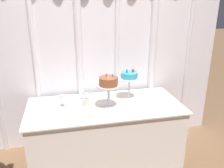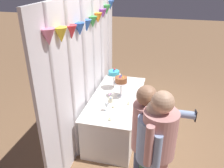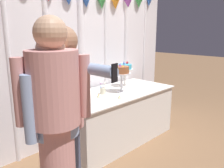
{
  "view_description": "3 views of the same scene",
  "coord_description": "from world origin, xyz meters",
  "px_view_note": "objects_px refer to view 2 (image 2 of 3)",
  "views": [
    {
      "loc": [
        -0.45,
        -2.33,
        1.88
      ],
      "look_at": [
        0.11,
        0.21,
        0.94
      ],
      "focal_mm": 37.76,
      "sensor_mm": 36.0,
      "label": 1
    },
    {
      "loc": [
        -3.41,
        -0.65,
        2.67
      ],
      "look_at": [
        0.08,
        0.2,
        0.92
      ],
      "focal_mm": 36.84,
      "sensor_mm": 36.0,
      "label": 2
    },
    {
      "loc": [
        -2.28,
        -2.05,
        1.57
      ],
      "look_at": [
        -0.03,
        0.15,
        0.83
      ],
      "focal_mm": 37.14,
      "sensor_mm": 36.0,
      "label": 3
    }
  ],
  "objects_px": {
    "cake_table": "(116,114)",
    "cake_display_nearleft": "(121,81)",
    "tealight_near_left": "(113,107)",
    "cake_display_nearright": "(114,75)",
    "guest_man_pink_jacket": "(144,139)",
    "tealight_far_left": "(110,119)",
    "wine_glass": "(106,104)",
    "flower_vase": "(111,99)",
    "guest_girl_blue_dress": "(152,156)",
    "guest_man_dark_suit": "(157,154)",
    "tealight_near_right": "(128,104)"
  },
  "relations": [
    {
      "from": "cake_table",
      "to": "cake_display_nearleft",
      "type": "height_order",
      "value": "cake_display_nearleft"
    },
    {
      "from": "tealight_near_left",
      "to": "cake_display_nearright",
      "type": "bearing_deg",
      "value": 12.17
    },
    {
      "from": "cake_table",
      "to": "guest_man_pink_jacket",
      "type": "height_order",
      "value": "guest_man_pink_jacket"
    },
    {
      "from": "cake_display_nearleft",
      "to": "tealight_far_left",
      "type": "height_order",
      "value": "cake_display_nearleft"
    },
    {
      "from": "cake_table",
      "to": "wine_glass",
      "type": "bearing_deg",
      "value": 173.86
    },
    {
      "from": "cake_display_nearleft",
      "to": "flower_vase",
      "type": "relative_size",
      "value": 2.37
    },
    {
      "from": "guest_girl_blue_dress",
      "to": "guest_man_dark_suit",
      "type": "xyz_separation_m",
      "value": [
        -0.03,
        -0.05,
        0.07
      ]
    },
    {
      "from": "cake_display_nearleft",
      "to": "cake_display_nearright",
      "type": "xyz_separation_m",
      "value": [
        0.29,
        0.19,
        -0.02
      ]
    },
    {
      "from": "cake_display_nearright",
      "to": "flower_vase",
      "type": "distance_m",
      "value": 0.57
    },
    {
      "from": "cake_display_nearright",
      "to": "tealight_near_right",
      "type": "relative_size",
      "value": 7.68
    },
    {
      "from": "wine_glass",
      "to": "tealight_near_right",
      "type": "height_order",
      "value": "wine_glass"
    },
    {
      "from": "cake_display_nearleft",
      "to": "tealight_near_left",
      "type": "height_order",
      "value": "cake_display_nearleft"
    },
    {
      "from": "guest_man_pink_jacket",
      "to": "cake_table",
      "type": "bearing_deg",
      "value": 26.02
    },
    {
      "from": "wine_glass",
      "to": "guest_man_dark_suit",
      "type": "relative_size",
      "value": 0.09
    },
    {
      "from": "tealight_near_left",
      "to": "guest_girl_blue_dress",
      "type": "relative_size",
      "value": 0.03
    },
    {
      "from": "wine_glass",
      "to": "guest_man_pink_jacket",
      "type": "xyz_separation_m",
      "value": [
        -0.77,
        -0.66,
        0.07
      ]
    },
    {
      "from": "tealight_near_right",
      "to": "guest_girl_blue_dress",
      "type": "bearing_deg",
      "value": -158.75
    },
    {
      "from": "cake_table",
      "to": "cake_display_nearright",
      "type": "distance_m",
      "value": 0.72
    },
    {
      "from": "cake_display_nearleft",
      "to": "guest_girl_blue_dress",
      "type": "bearing_deg",
      "value": -155.8
    },
    {
      "from": "cake_display_nearright",
      "to": "tealight_far_left",
      "type": "height_order",
      "value": "cake_display_nearright"
    },
    {
      "from": "cake_table",
      "to": "tealight_near_left",
      "type": "relative_size",
      "value": 39.0
    },
    {
      "from": "tealight_near_right",
      "to": "tealight_near_left",
      "type": "bearing_deg",
      "value": 125.74
    },
    {
      "from": "tealight_far_left",
      "to": "guest_man_dark_suit",
      "type": "xyz_separation_m",
      "value": [
        -0.75,
        -0.72,
        0.17
      ]
    },
    {
      "from": "guest_girl_blue_dress",
      "to": "guest_man_dark_suit",
      "type": "height_order",
      "value": "guest_man_dark_suit"
    },
    {
      "from": "flower_vase",
      "to": "tealight_near_left",
      "type": "xyz_separation_m",
      "value": [
        -0.15,
        -0.07,
        -0.05
      ]
    },
    {
      "from": "cake_display_nearright",
      "to": "tealight_near_left",
      "type": "bearing_deg",
      "value": -167.83
    },
    {
      "from": "guest_man_pink_jacket",
      "to": "tealight_far_left",
      "type": "bearing_deg",
      "value": 45.44
    },
    {
      "from": "tealight_near_left",
      "to": "guest_man_dark_suit",
      "type": "bearing_deg",
      "value": -145.67
    },
    {
      "from": "tealight_near_right",
      "to": "guest_girl_blue_dress",
      "type": "height_order",
      "value": "guest_girl_blue_dress"
    },
    {
      "from": "guest_man_dark_suit",
      "to": "guest_girl_blue_dress",
      "type": "bearing_deg",
      "value": 60.34
    },
    {
      "from": "cake_table",
      "to": "tealight_near_right",
      "type": "distance_m",
      "value": 0.49
    },
    {
      "from": "cake_display_nearright",
      "to": "guest_man_dark_suit",
      "type": "xyz_separation_m",
      "value": [
        -1.77,
        -0.9,
        -0.09
      ]
    },
    {
      "from": "cake_display_nearleft",
      "to": "tealight_near_right",
      "type": "relative_size",
      "value": 8.05
    },
    {
      "from": "tealight_far_left",
      "to": "guest_man_pink_jacket",
      "type": "height_order",
      "value": "guest_man_pink_jacket"
    },
    {
      "from": "flower_vase",
      "to": "guest_man_pink_jacket",
      "type": "distance_m",
      "value": 1.23
    },
    {
      "from": "flower_vase",
      "to": "guest_man_pink_jacket",
      "type": "height_order",
      "value": "guest_man_pink_jacket"
    },
    {
      "from": "wine_glass",
      "to": "guest_girl_blue_dress",
      "type": "bearing_deg",
      "value": -140.69
    },
    {
      "from": "cake_table",
      "to": "flower_vase",
      "type": "relative_size",
      "value": 10.2
    },
    {
      "from": "guest_man_dark_suit",
      "to": "guest_man_pink_jacket",
      "type": "bearing_deg",
      "value": 38.84
    },
    {
      "from": "cake_display_nearleft",
      "to": "flower_vase",
      "type": "xyz_separation_m",
      "value": [
        -0.24,
        0.12,
        -0.23
      ]
    },
    {
      "from": "cake_display_nearright",
      "to": "guest_man_pink_jacket",
      "type": "distance_m",
      "value": 1.73
    },
    {
      "from": "cake_display_nearleft",
      "to": "guest_man_dark_suit",
      "type": "height_order",
      "value": "guest_man_dark_suit"
    },
    {
      "from": "guest_man_dark_suit",
      "to": "tealight_near_right",
      "type": "bearing_deg",
      "value": 22.74
    },
    {
      "from": "tealight_far_left",
      "to": "guest_girl_blue_dress",
      "type": "relative_size",
      "value": 0.03
    },
    {
      "from": "cake_table",
      "to": "flower_vase",
      "type": "xyz_separation_m",
      "value": [
        -0.21,
        0.05,
        0.43
      ]
    },
    {
      "from": "cake_display_nearleft",
      "to": "tealight_far_left",
      "type": "relative_size",
      "value": 8.13
    },
    {
      "from": "cake_table",
      "to": "tealight_near_left",
      "type": "bearing_deg",
      "value": -175.39
    },
    {
      "from": "tealight_far_left",
      "to": "tealight_near_right",
      "type": "bearing_deg",
      "value": -20.5
    },
    {
      "from": "cake_table",
      "to": "tealight_near_left",
      "type": "height_order",
      "value": "tealight_near_left"
    },
    {
      "from": "cake_display_nearright",
      "to": "tealight_near_right",
      "type": "distance_m",
      "value": 0.69
    }
  ]
}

